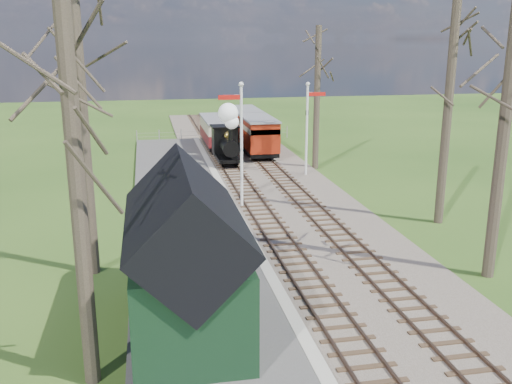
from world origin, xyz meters
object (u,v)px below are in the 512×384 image
semaphore_near (240,136)px  red_carriage_a (258,135)px  red_carriage_b (245,124)px  semaphore_far (308,122)px  station_shed (186,258)px  coach (216,131)px  person (247,305)px  locomotive (227,137)px  sign_board (250,275)px  bench (234,300)px

semaphore_near → red_carriage_a: bearing=74.9°
red_carriage_b → semaphore_far: bearing=-81.6°
station_shed → semaphore_near: semaphore_near is taller
coach → person: 28.63m
red_carriage_b → red_carriage_a: bearing=-90.0°
red_carriage_a → coach: bearing=126.7°
semaphore_far → coach: bearing=113.7°
red_carriage_b → coach: bearing=-142.3°
semaphore_near → semaphore_far: (5.14, 6.00, -0.27)m
station_shed → red_carriage_a: (6.90, 24.49, -0.71)m
coach → red_carriage_a: (2.60, -3.49, 0.15)m
locomotive → sign_board: 19.95m
station_shed → person: bearing=-17.6°
locomotive → red_carriage_b: (2.61, 8.06, -0.35)m
station_shed → sign_board: 3.44m
locomotive → bench: (-2.85, -21.35, -1.33)m
semaphore_far → sign_board: (-6.47, -15.88, -2.65)m
semaphore_far → coach: size_ratio=0.87×
semaphore_near → sign_board: 10.39m
locomotive → sign_board: bearing=-96.0°
station_shed → sign_board: (2.20, 2.12, -1.57)m
semaphore_near → station_shed: bearing=-106.4°
locomotive → coach: locomotive is taller
semaphore_far → bench: bearing=-112.5°
semaphore_near → red_carriage_b: bearing=79.4°
station_shed → locomotive: bearing=78.9°
semaphore_near → locomotive: 10.10m
red_carriage_b → person: (-5.26, -30.51, -0.62)m
semaphore_near → bench: (-2.09, -11.42, -3.04)m
coach → person: bearing=-95.3°
semaphore_near → person: bearing=-98.6°
red_carriage_a → red_carriage_b: bearing=90.0°
red_carriage_b → sign_board: (-4.70, -27.87, -0.86)m
sign_board → bench: sign_board is taller
station_shed → semaphore_near: (3.53, 12.00, 1.35)m
semaphore_far → person: size_ratio=3.87×
bench → locomotive: bearing=82.4°
semaphore_near → bench: semaphore_near is taller
coach → red_carriage_b: red_carriage_b is taller
station_shed → semaphore_far: 20.01m
red_carriage_a → red_carriage_b: same height
person → coach: bearing=5.3°
coach → station_shed: bearing=-98.7°
station_shed → locomotive: station_shed is taller
bench → semaphore_far: bearing=67.5°
station_shed → red_carriage_a: size_ratio=1.18×
semaphore_near → coach: semaphore_near is taller
semaphore_far → person: semaphore_far is taller
locomotive → coach: size_ratio=0.62×
bench → semaphore_near: bearing=79.6°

